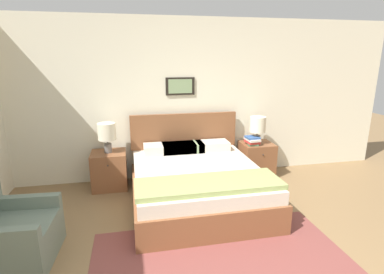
# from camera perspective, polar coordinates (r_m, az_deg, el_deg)

# --- Properties ---
(wall_back) EXTENTS (7.57, 0.09, 2.60)m
(wall_back) POSITION_cam_1_polar(r_m,az_deg,el_deg) (4.95, -3.13, 7.02)
(wall_back) COLOR beige
(wall_back) RESTS_ON ground_plane
(area_rug_main) EXTENTS (2.60, 1.53, 0.01)m
(area_rug_main) POSITION_cam_1_polar(r_m,az_deg,el_deg) (3.26, 5.86, -22.61)
(area_rug_main) COLOR brown
(area_rug_main) RESTS_ON ground_plane
(bed) EXTENTS (1.75, 2.01, 1.10)m
(bed) POSITION_cam_1_polar(r_m,az_deg,el_deg) (4.24, 0.83, -8.50)
(bed) COLOR brown
(bed) RESTS_ON ground_plane
(armchair) EXTENTS (0.77, 0.81, 0.83)m
(armchair) POSITION_cam_1_polar(r_m,az_deg,el_deg) (3.59, -31.24, -15.78)
(armchair) COLOR slate
(armchair) RESTS_ON ground_plane
(nightstand_near_window) EXTENTS (0.52, 0.49, 0.57)m
(nightstand_near_window) POSITION_cam_1_polar(r_m,az_deg,el_deg) (4.85, -15.44, -6.07)
(nightstand_near_window) COLOR brown
(nightstand_near_window) RESTS_ON ground_plane
(nightstand_by_door) EXTENTS (0.52, 0.49, 0.57)m
(nightstand_by_door) POSITION_cam_1_polar(r_m,az_deg,el_deg) (5.26, 12.18, -4.18)
(nightstand_by_door) COLOR brown
(nightstand_by_door) RESTS_ON ground_plane
(table_lamp_near_window) EXTENTS (0.27, 0.27, 0.46)m
(table_lamp_near_window) POSITION_cam_1_polar(r_m,az_deg,el_deg) (4.67, -15.91, 0.72)
(table_lamp_near_window) COLOR slate
(table_lamp_near_window) RESTS_ON nightstand_near_window
(table_lamp_by_door) EXTENTS (0.27, 0.27, 0.46)m
(table_lamp_by_door) POSITION_cam_1_polar(r_m,az_deg,el_deg) (5.09, 12.39, 2.11)
(table_lamp_by_door) COLOR slate
(table_lamp_by_door) RESTS_ON nightstand_by_door
(book_thick_bottom) EXTENTS (0.19, 0.25, 0.03)m
(book_thick_bottom) POSITION_cam_1_polar(r_m,az_deg,el_deg) (5.08, 11.36, -1.24)
(book_thick_bottom) COLOR #4C7551
(book_thick_bottom) RESTS_ON nightstand_by_door
(book_hardcover_middle) EXTENTS (0.21, 0.25, 0.04)m
(book_hardcover_middle) POSITION_cam_1_polar(r_m,az_deg,el_deg) (5.08, 11.38, -0.85)
(book_hardcover_middle) COLOR #B7332D
(book_hardcover_middle) RESTS_ON book_thick_bottom
(book_novel_upper) EXTENTS (0.20, 0.29, 0.04)m
(book_novel_upper) POSITION_cam_1_polar(r_m,az_deg,el_deg) (5.07, 11.40, -0.43)
(book_novel_upper) COLOR silver
(book_novel_upper) RESTS_ON book_hardcover_middle
(book_slim_near_top) EXTENTS (0.22, 0.22, 0.03)m
(book_slim_near_top) POSITION_cam_1_polar(r_m,az_deg,el_deg) (5.06, 11.42, -0.07)
(book_slim_near_top) COLOR #335693
(book_slim_near_top) RESTS_ON book_novel_upper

